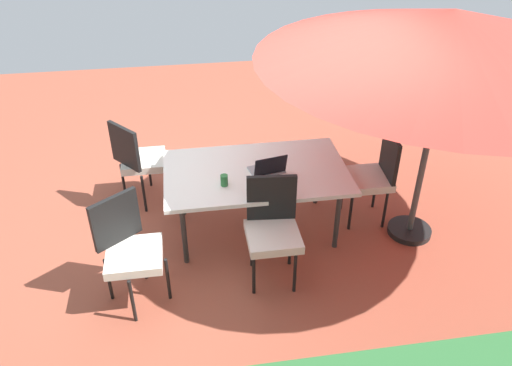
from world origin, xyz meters
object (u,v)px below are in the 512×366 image
chair_northeast (129,247)px  laptop (268,168)px  dining_table (256,175)px  chair_north (273,226)px  chair_southeast (138,158)px  patio_umbrella (450,36)px  chair_west (373,174)px  cup (224,180)px

chair_northeast → laptop: (-1.29, -0.69, 0.22)m
dining_table → chair_north: chair_north is taller
laptop → chair_southeast: bearing=-43.1°
chair_north → patio_umbrella: bearing=19.1°
chair_northeast → laptop: size_ratio=2.70×
chair_west → laptop: 1.13m
chair_southeast → chair_north: same height
chair_north → cup: size_ratio=9.10×
patio_umbrella → laptop: (1.45, -0.24, -1.28)m
dining_table → chair_northeast: size_ratio=1.80×
patio_umbrella → laptop: size_ratio=8.90×
chair_southeast → cup: bearing=-178.0°
dining_table → chair_northeast: 1.41m
dining_table → chair_west: (-1.21, -0.03, -0.12)m
chair_northeast → chair_west: 2.52m
chair_northeast → chair_southeast: bearing=52.7°
chair_southeast → laptop: bearing=-161.5°
cup → laptop: bearing=-160.6°
chair_southeast → laptop: 1.50m
patio_umbrella → chair_north: bearing=13.7°
dining_table → cup: bearing=32.6°
chair_northeast → patio_umbrella: bearing=-27.0°
chair_northeast → cup: chair_northeast is taller
chair_southeast → dining_table: bearing=-161.8°
patio_umbrella → laptop: bearing=-9.3°
chair_west → dining_table: bearing=-85.0°
dining_table → patio_umbrella: size_ratio=0.55×
patio_umbrella → dining_table: bearing=-10.7°
laptop → chair_north: bearing=72.6°
chair_southeast → cup: 1.27m
laptop → cup: 0.46m
chair_northeast → laptop: 1.48m
laptop → chair_northeast: bearing=16.5°
dining_table → chair_west: 1.22m
dining_table → chair_west: chair_west is taller
cup → chair_northeast: bearing=32.1°
chair_northeast → chair_west: bearing=-18.5°
chair_west → cup: chair_west is taller
chair_northeast → chair_north: same height
chair_north → laptop: size_ratio=2.70×
laptop → chair_west: bearing=172.9°
cup → chair_southeast: bearing=-48.1°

